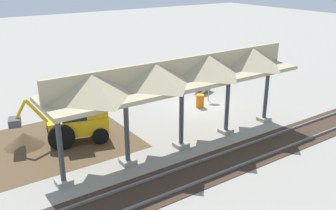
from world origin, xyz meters
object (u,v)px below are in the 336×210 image
stop_sign (209,82)px  traffic_barrel (200,101)px  backhoe (75,121)px  concrete_pipe (203,86)px

stop_sign → traffic_barrel: 1.77m
backhoe → concrete_pipe: backhoe is taller
stop_sign → backhoe: bearing=5.7°
backhoe → concrete_pipe: bearing=-166.1°
concrete_pipe → traffic_barrel: (2.27, 2.43, -0.04)m
stop_sign → backhoe: 10.51m
backhoe → concrete_pipe: size_ratio=3.07×
stop_sign → traffic_barrel: size_ratio=2.23×
stop_sign → traffic_barrel: (1.32, 0.66, -0.98)m
backhoe → traffic_barrel: bearing=-177.6°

